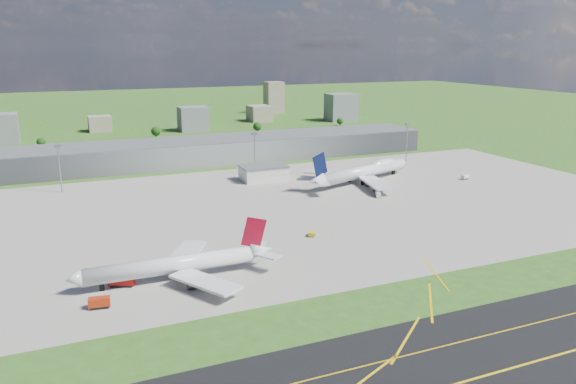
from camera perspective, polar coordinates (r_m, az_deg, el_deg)
name	(u,v)px	position (r m, az deg, el deg)	size (l,w,h in m)	color
ground	(223,165)	(373.13, -6.65, 2.74)	(1400.00, 1400.00, 0.00)	#30581B
taxiway	(526,364)	(156.75, 22.98, -15.82)	(1400.00, 60.00, 0.06)	black
apron	(307,206)	(276.35, 1.91, -1.41)	(360.00, 190.00, 0.08)	#9B988D
terminal	(216,150)	(385.84, -7.32, 4.24)	(300.00, 42.00, 15.00)	gray
ops_building	(264,173)	(328.99, -2.50, 1.92)	(26.00, 16.00, 8.00)	silver
mast_west	(59,160)	(320.93, -22.26, 3.01)	(3.50, 2.00, 25.90)	gray
mast_center	(255,146)	(340.11, -3.42, 4.68)	(3.50, 2.00, 25.90)	gray
mast_east	(407,135)	(390.58, 12.02, 5.69)	(3.50, 2.00, 25.90)	gray
airliner_red_twin	(179,265)	(193.66, -11.06, -7.28)	(68.88, 53.84, 18.95)	silver
airliner_blue_quad	(364,172)	(326.41, 7.71, 2.06)	(80.76, 61.81, 21.74)	silver
fire_truck	(122,281)	(193.67, -16.54, -8.67)	(8.70, 5.95, 3.61)	#9A0B0B
crash_tender	(99,303)	(180.71, -18.61, -10.63)	(6.67, 3.68, 3.30)	#A7260B
tug_yellow	(312,234)	(232.76, 2.43, -4.29)	(3.95, 4.33, 1.86)	yellow
van_white_near	(378,195)	(295.46, 9.13, -0.27)	(4.10, 5.64, 2.62)	white
van_white_far	(465,177)	(346.66, 17.55, 1.45)	(5.52, 3.57, 2.61)	white
bldg_cw	(100,124)	(546.60, -18.57, 6.60)	(20.00, 18.00, 14.00)	gray
bldg_c	(193,119)	(529.08, -9.60, 7.35)	(26.00, 20.00, 22.00)	slate
bldg_ce	(260,113)	(590.58, -2.91, 7.99)	(22.00, 24.00, 16.00)	gray
bldg_e	(341,107)	(595.56, 5.43, 8.58)	(30.00, 22.00, 28.00)	slate
bldg_tall_e	(274,98)	(659.53, -1.45, 9.57)	(20.00, 18.00, 36.00)	gray
tree_w	(41,142)	(471.02, -23.80, 4.67)	(6.75, 6.75, 8.25)	#382314
tree_c	(156,131)	(492.63, -13.28, 6.03)	(8.10, 8.10, 9.90)	#382314
tree_e	(257,127)	(510.81, -3.14, 6.66)	(7.65, 7.65, 9.35)	#382314
tree_far_e	(340,121)	(556.64, 5.30, 7.18)	(6.30, 6.30, 7.70)	#382314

